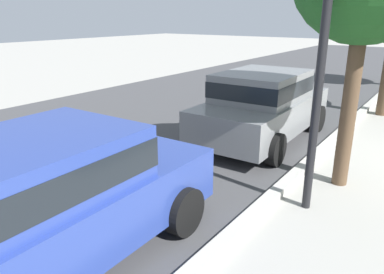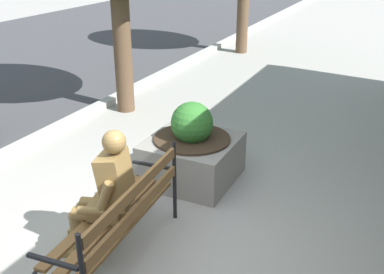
# 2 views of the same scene
# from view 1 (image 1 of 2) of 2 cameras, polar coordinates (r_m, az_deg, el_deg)

# --- Properties ---
(street_surface) EXTENTS (60.00, 9.00, 0.01)m
(street_surface) POSITION_cam_1_polar(r_m,az_deg,el_deg) (10.66, -4.03, 3.47)
(street_surface) COLOR #424244
(street_surface) RESTS_ON ground
(curb_stone) EXTENTS (60.00, 0.20, 0.12)m
(curb_stone) POSITION_cam_1_polar(r_m,az_deg,el_deg) (8.63, 20.45, -0.86)
(curb_stone) COLOR #B2AFA8
(curb_stone) RESTS_ON ground
(parked_car_blue) EXTENTS (4.12, 1.96, 1.56)m
(parked_car_blue) POSITION_cam_1_polar(r_m,az_deg,el_deg) (4.31, -21.94, -8.93)
(parked_car_blue) COLOR navy
(parked_car_blue) RESTS_ON ground
(parked_car_grey) EXTENTS (4.12, 1.96, 1.56)m
(parked_car_grey) POSITION_cam_1_polar(r_m,az_deg,el_deg) (8.42, 10.88, 5.05)
(parked_car_grey) COLOR slate
(parked_car_grey) RESTS_ON ground
(lamp_post) EXTENTS (0.32, 0.32, 3.90)m
(lamp_post) POSITION_cam_1_polar(r_m,az_deg,el_deg) (5.19, 19.82, 15.44)
(lamp_post) COLOR black
(lamp_post) RESTS_ON ground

